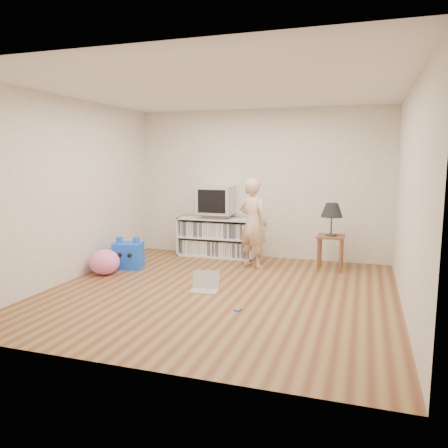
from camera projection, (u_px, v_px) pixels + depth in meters
name	position (u px, v px, depth m)	size (l,w,h in m)	color
ground	(220.00, 292.00, 5.78)	(4.50, 4.50, 0.00)	brown
walls	(220.00, 194.00, 5.59)	(4.52, 4.52, 2.60)	beige
ceiling	(220.00, 89.00, 5.39)	(4.50, 4.50, 0.01)	white
media_unit	(217.00, 237.00, 7.87)	(1.40, 0.45, 0.70)	white
dvd_deck	(217.00, 216.00, 7.80)	(0.45, 0.35, 0.07)	gray
crt_tv	(216.00, 200.00, 7.75)	(0.60, 0.53, 0.50)	#ADADB3
side_table	(331.00, 244.00, 6.88)	(0.42, 0.42, 0.55)	brown
table_lamp	(332.00, 211.00, 6.80)	(0.34, 0.34, 0.52)	#333333
person	(253.00, 223.00, 6.98)	(0.53, 0.35, 1.44)	beige
laptop	(205.00, 285.00, 5.84)	(0.40, 0.34, 0.25)	silver
playing_cards	(238.00, 310.00, 5.06)	(0.07, 0.09, 0.02)	#3F5DA9
plush_blue	(128.00, 255.00, 7.02)	(0.50, 0.44, 0.50)	blue
plush_pink	(105.00, 262.00, 6.62)	(0.45, 0.45, 0.39)	pink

